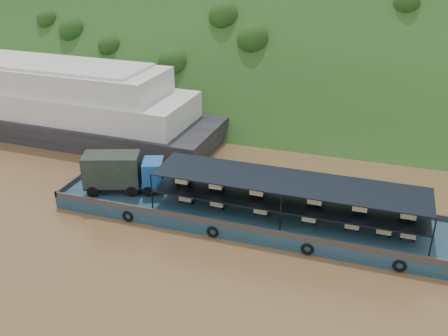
% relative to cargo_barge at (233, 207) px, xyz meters
% --- Properties ---
extents(ground, '(160.00, 160.00, 0.00)m').
position_rel_cargo_barge_xyz_m(ground, '(0.02, 0.45, -1.23)').
color(ground, brown).
rests_on(ground, ground).
extents(hillside, '(140.00, 39.60, 39.60)m').
position_rel_cargo_barge_xyz_m(hillside, '(0.02, 36.45, -1.23)').
color(hillside, '#173914').
rests_on(hillside, ground).
extents(cargo_barge, '(35.00, 7.18, 4.92)m').
position_rel_cargo_barge_xyz_m(cargo_barge, '(0.00, 0.00, 0.00)').
color(cargo_barge, '#133343').
rests_on(cargo_barge, ground).
extents(passenger_ferry, '(44.91, 12.38, 9.03)m').
position_rel_cargo_barge_xyz_m(passenger_ferry, '(-28.91, 13.77, 2.68)').
color(passenger_ferry, black).
rests_on(passenger_ferry, ground).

